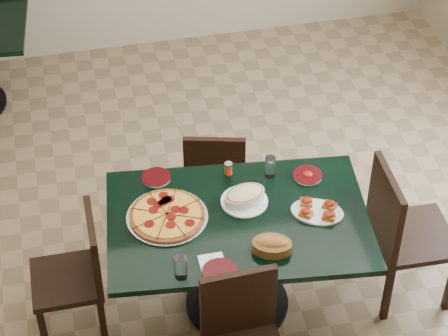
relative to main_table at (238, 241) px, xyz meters
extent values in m
plane|color=#7B6447|center=(-0.04, 0.31, -0.57)|extent=(5.50, 5.50, 0.00)
cube|color=black|center=(0.00, 0.00, 0.16)|extent=(1.60, 1.12, 0.04)
cylinder|color=black|center=(0.00, 0.00, -0.21)|extent=(0.13, 0.13, 0.71)
cylinder|color=black|center=(0.00, 0.00, -0.55)|extent=(0.64, 0.64, 0.03)
cube|color=black|center=(0.04, 0.80, -0.17)|extent=(0.48, 0.48, 0.04)
cube|color=black|center=(0.00, 0.63, 0.06)|extent=(0.39, 0.14, 0.42)
cube|color=black|center=(0.24, 0.91, -0.38)|extent=(0.05, 0.05, 0.38)
cube|color=black|center=(0.16, 0.60, -0.38)|extent=(0.05, 0.05, 0.38)
cube|color=black|center=(-0.08, 1.00, -0.38)|extent=(0.05, 0.05, 0.38)
cube|color=black|center=(-0.16, 0.68, -0.38)|extent=(0.05, 0.05, 0.38)
cube|color=black|center=(-0.13, -0.53, 0.10)|extent=(0.42, 0.06, 0.45)
cube|color=black|center=(1.06, -0.11, -0.09)|extent=(0.48, 0.48, 0.04)
cube|color=black|center=(0.85, -0.10, 0.18)|extent=(0.05, 0.46, 0.50)
cube|color=black|center=(0.86, -0.30, -0.34)|extent=(0.04, 0.04, 0.46)
cube|color=black|center=(1.27, 0.09, -0.34)|extent=(0.04, 0.04, 0.46)
cube|color=black|center=(0.87, 0.10, -0.34)|extent=(0.04, 0.04, 0.46)
cube|color=black|center=(-1.01, 0.06, -0.16)|extent=(0.41, 0.41, 0.04)
cube|color=black|center=(-0.83, 0.06, 0.08)|extent=(0.04, 0.40, 0.43)
cube|color=black|center=(-1.18, 0.23, -0.37)|extent=(0.04, 0.04, 0.39)
cube|color=black|center=(-0.84, 0.23, -0.37)|extent=(0.04, 0.04, 0.39)
cube|color=black|center=(-1.19, -0.12, -0.37)|extent=(0.04, 0.04, 0.39)
cube|color=black|center=(-0.84, -0.12, -0.37)|extent=(0.04, 0.04, 0.39)
cylinder|color=silver|center=(-0.40, 0.10, 0.19)|extent=(0.47, 0.47, 0.01)
cylinder|color=brown|center=(-0.40, 0.10, 0.20)|extent=(0.44, 0.44, 0.02)
cylinder|color=gold|center=(-0.40, 0.10, 0.21)|extent=(0.39, 0.39, 0.01)
cylinder|color=white|center=(0.07, 0.13, 0.19)|extent=(0.28, 0.28, 0.01)
ellipsoid|color=#D0B98F|center=(0.07, 0.13, 0.25)|extent=(0.25, 0.20, 0.04)
ellipsoid|color=#9B672A|center=(0.12, -0.28, 0.24)|extent=(0.21, 0.14, 0.08)
cylinder|color=white|center=(-0.19, -0.38, 0.19)|extent=(0.19, 0.19, 0.01)
cylinder|color=#330306|center=(-0.19, -0.38, 0.19)|extent=(0.20, 0.20, 0.00)
cylinder|color=white|center=(0.49, 0.26, 0.19)|extent=(0.17, 0.17, 0.01)
cylinder|color=#330306|center=(0.49, 0.26, 0.19)|extent=(0.18, 0.18, 0.00)
ellipsoid|color=#A01908|center=(0.49, 0.26, 0.20)|extent=(0.05, 0.05, 0.03)
cylinder|color=white|center=(-0.40, 0.44, 0.19)|extent=(0.17, 0.17, 0.01)
cylinder|color=#330306|center=(-0.40, 0.44, 0.19)|extent=(0.18, 0.18, 0.00)
cube|color=white|center=(-0.22, -0.30, 0.18)|extent=(0.14, 0.14, 0.00)
cube|color=silver|center=(-0.20, -0.30, 0.19)|extent=(0.02, 0.13, 0.00)
cylinder|color=white|center=(0.27, 0.32, 0.25)|extent=(0.06, 0.06, 0.14)
cylinder|color=white|center=(-0.40, -0.36, 0.26)|extent=(0.07, 0.07, 0.15)
cylinder|color=#AA3912|center=(0.03, 0.39, 0.22)|extent=(0.05, 0.05, 0.07)
cylinder|color=silver|center=(0.03, 0.39, 0.26)|extent=(0.05, 0.05, 0.01)
camera|label=1|loc=(-0.86, -3.45, 3.68)|focal=70.00mm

